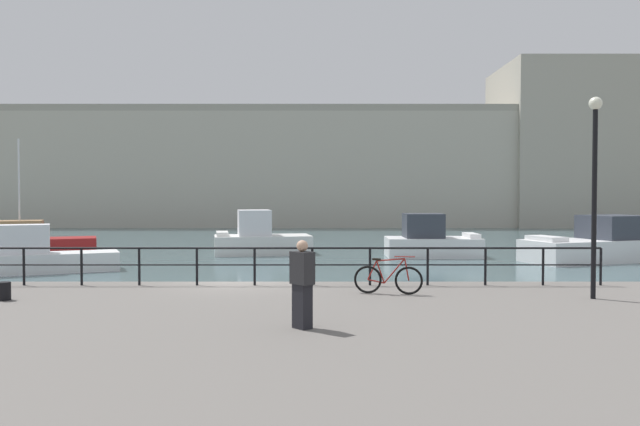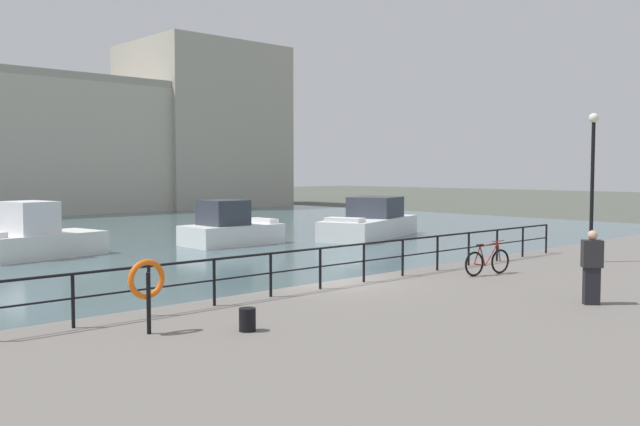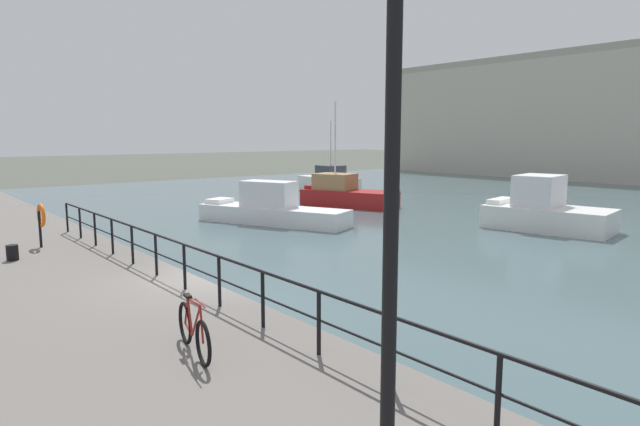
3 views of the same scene
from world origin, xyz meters
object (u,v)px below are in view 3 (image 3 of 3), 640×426
at_px(moored_green_narrowboat, 545,211).
at_px(mooring_bollard, 12,253).
at_px(life_ring_stand, 41,217).
at_px(moored_small_launch, 271,209).
at_px(parked_bicycle, 194,331).
at_px(quay_lamp_post, 392,185).
at_px(moored_cabin_cruiser, 345,194).
at_px(moored_white_yacht, 329,182).

bearing_deg(moored_green_narrowboat, mooring_bollard, 69.35).
bearing_deg(mooring_bollard, life_ring_stand, 143.11).
distance_m(moored_small_launch, mooring_bollard, 13.88).
height_order(parked_bicycle, mooring_bollard, parked_bicycle).
xyz_separation_m(life_ring_stand, quay_lamp_post, (15.84, -0.90, 2.15)).
relative_size(moored_green_narrowboat, mooring_bollard, 13.62).
bearing_deg(moored_cabin_cruiser, quay_lamp_post, 118.36).
distance_m(moored_white_yacht, moored_cabin_cruiser, 8.72).
relative_size(life_ring_stand, quay_lamp_post, 0.28).
bearing_deg(moored_small_launch, moored_cabin_cruiser, -92.47).
xyz_separation_m(moored_white_yacht, moored_small_launch, (10.07, -12.41, -0.07)).
bearing_deg(moored_white_yacht, parked_bicycle, -40.17).
relative_size(moored_white_yacht, mooring_bollard, 12.77).
relative_size(moored_white_yacht, parked_bicycle, 3.21).
xyz_separation_m(moored_white_yacht, moored_cabin_cruiser, (7.28, -4.81, -0.02)).
bearing_deg(mooring_bollard, moored_small_launch, 114.20).
relative_size(moored_cabin_cruiser, quay_lamp_post, 1.34).
bearing_deg(moored_white_yacht, life_ring_stand, -55.58).
xyz_separation_m(moored_white_yacht, mooring_bollard, (15.76, -25.06, 0.37)).
distance_m(moored_cabin_cruiser, quay_lamp_post, 30.57).
xyz_separation_m(moored_cabin_cruiser, mooring_bollard, (8.48, -20.26, 0.39)).
bearing_deg(moored_green_narrowboat, moored_white_yacht, -19.53).
bearing_deg(moored_green_narrowboat, life_ring_stand, 64.87).
relative_size(moored_cabin_cruiser, parked_bicycle, 3.79).
bearing_deg(quay_lamp_post, mooring_bollard, -179.16).
bearing_deg(parked_bicycle, life_ring_stand, -170.11).
bearing_deg(moored_white_yacht, moored_small_launch, -47.31).
distance_m(moored_cabin_cruiser, life_ring_stand, 20.41).
bearing_deg(moored_white_yacht, mooring_bollard, -54.22).
bearing_deg(parked_bicycle, moored_cabin_cruiser, 143.60).
relative_size(moored_small_launch, quay_lamp_post, 1.67).
bearing_deg(moored_cabin_cruiser, mooring_bollard, 92.34).
distance_m(moored_white_yacht, quay_lamp_post, 39.19).
relative_size(moored_green_narrowboat, life_ring_stand, 4.29).
xyz_separation_m(moored_green_narrowboat, moored_cabin_cruiser, (-12.60, -1.44, -0.13)).
bearing_deg(mooring_bollard, moored_white_yacht, 122.16).
xyz_separation_m(parked_bicycle, life_ring_stand, (-10.89, 0.17, 0.59)).
bearing_deg(parked_bicycle, quay_lamp_post, 2.46).
bearing_deg(moored_cabin_cruiser, moored_green_narrowboat, 166.13).
bearing_deg(mooring_bollard, moored_cabin_cruiser, 112.72).
height_order(parked_bicycle, quay_lamp_post, quay_lamp_post).
xyz_separation_m(mooring_bollard, life_ring_stand, (-1.48, 1.11, 0.75)).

